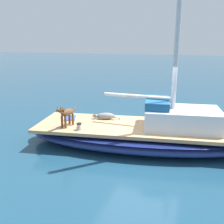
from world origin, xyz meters
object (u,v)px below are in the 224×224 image
object	(u,v)px
dog_brown	(66,114)
deck_winch	(79,127)
deck_towel	(70,118)
coiled_rope	(114,118)
sailboat_main	(142,135)
dog_grey	(105,116)

from	to	relation	value
dog_brown	deck_winch	world-z (taller)	dog_brown
deck_winch	deck_towel	bearing A→B (deg)	-138.60
coiled_rope	deck_towel	bearing A→B (deg)	-72.48
sailboat_main	dog_grey	size ratio (longest dim) A/B	8.05
coiled_rope	deck_winch	bearing A→B (deg)	-22.92
dog_grey	deck_winch	size ratio (longest dim) A/B	4.47
sailboat_main	dog_brown	distance (m)	2.46
deck_winch	dog_brown	bearing A→B (deg)	-105.01
coiled_rope	dog_brown	bearing A→B (deg)	-40.51
sailboat_main	deck_winch	size ratio (longest dim) A/B	36.01
dog_brown	dog_grey	distance (m)	1.45
sailboat_main	dog_grey	xyz separation A→B (m)	(-0.27, -1.35, 0.43)
dog_grey	coiled_rope	bearing A→B (deg)	112.50
sailboat_main	coiled_rope	size ratio (longest dim) A/B	23.34
deck_towel	coiled_rope	bearing A→B (deg)	107.52
dog_brown	dog_grey	size ratio (longest dim) A/B	1.00
sailboat_main	dog_grey	bearing A→B (deg)	-101.21
dog_brown	sailboat_main	bearing A→B (deg)	112.34
deck_winch	dog_grey	bearing A→B (deg)	166.23
dog_grey	deck_towel	size ratio (longest dim) A/B	1.68
deck_winch	sailboat_main	bearing A→B (deg)	121.45
coiled_rope	deck_towel	size ratio (longest dim) A/B	0.58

